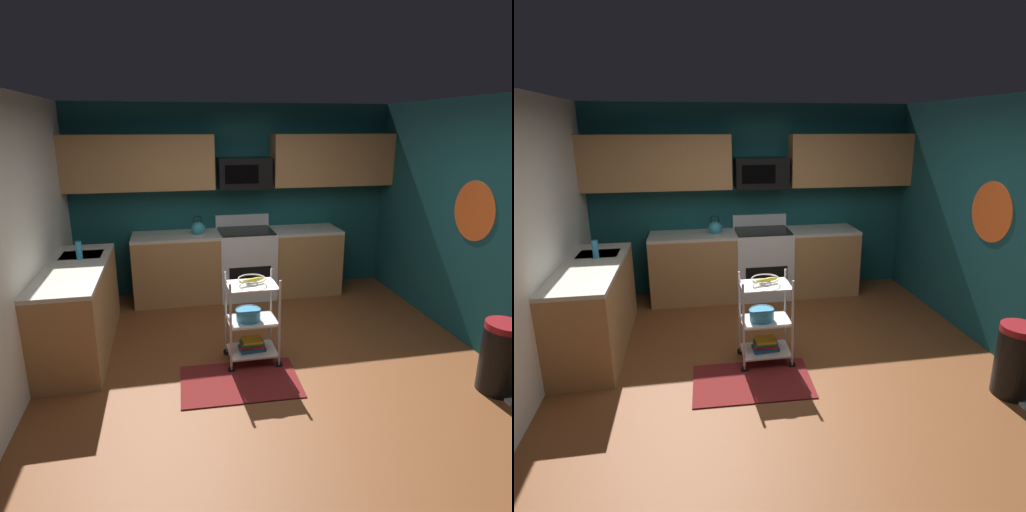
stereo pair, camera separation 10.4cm
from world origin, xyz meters
The scene contains 17 objects.
floor centered at (0.00, 0.00, -0.02)m, with size 4.40×4.80×0.04m, color brown.
wall_back centered at (0.00, 2.43, 1.30)m, with size 4.52×0.06×2.60m, color #14474C.
wall_left centered at (-2.23, 0.00, 1.30)m, with size 0.06×4.80×2.60m, color silver.
wall_right centered at (2.23, 0.00, 1.30)m, with size 0.06×4.80×2.60m, color #14474C.
wall_flower_decal centered at (2.20, 0.32, 1.45)m, with size 0.63×0.63×0.00m, color #E5591E.
counter_run centered at (-0.75, 1.64, 0.46)m, with size 3.62×2.38×0.92m.
oven_range centered at (0.10, 2.10, 0.48)m, with size 0.76×0.65×1.10m.
upper_cabinets centered at (-0.02, 2.23, 1.85)m, with size 4.40×0.33×0.70m.
microwave centered at (0.10, 2.21, 1.70)m, with size 0.70×0.39×0.40m.
rolling_cart centered at (-0.17, 0.27, 0.45)m, with size 0.54×0.38×0.91m.
fruit_bowl centered at (-0.17, 0.27, 0.88)m, with size 0.27×0.27×0.07m.
mixing_bowl_large centered at (-0.21, 0.27, 0.52)m, with size 0.25×0.25×0.11m.
book_stack centered at (-0.17, 0.27, 0.18)m, with size 0.27×0.19×0.12m.
kettle centered at (-0.55, 2.10, 1.00)m, with size 0.21×0.18×0.26m.
dish_soap_bottle centered at (-1.89, 1.17, 1.02)m, with size 0.06×0.06×0.20m, color #2D8CBF.
trash_can centered at (1.90, -0.67, 0.33)m, with size 0.34×0.42×0.66m.
floor_rug centered at (-0.35, -0.09, 0.01)m, with size 1.10×0.70×0.01m, color maroon.
Camera 1 is at (-0.92, -3.65, 2.30)m, focal length 30.79 mm.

